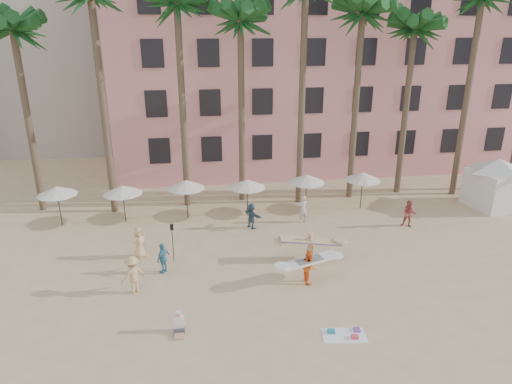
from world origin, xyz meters
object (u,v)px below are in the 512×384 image
object	(u,v)px
pink_hotel	(315,73)
carrier_white	(309,265)
cabana	(496,179)
carrier_yellow	(310,244)

from	to	relation	value
pink_hotel	carrier_white	distance (m)	24.30
cabana	carrier_white	distance (m)	17.39
cabana	pink_hotel	bearing A→B (deg)	123.03
carrier_white	carrier_yellow	bearing A→B (deg)	74.18
pink_hotel	carrier_white	world-z (taller)	pink_hotel
cabana	carrier_yellow	distance (m)	15.89
carrier_yellow	carrier_white	distance (m)	2.31
pink_hotel	cabana	xyz separation A→B (m)	(9.32, -14.34, -5.93)
carrier_yellow	cabana	bearing A→B (deg)	21.82
carrier_yellow	carrier_white	size ratio (longest dim) A/B	1.09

